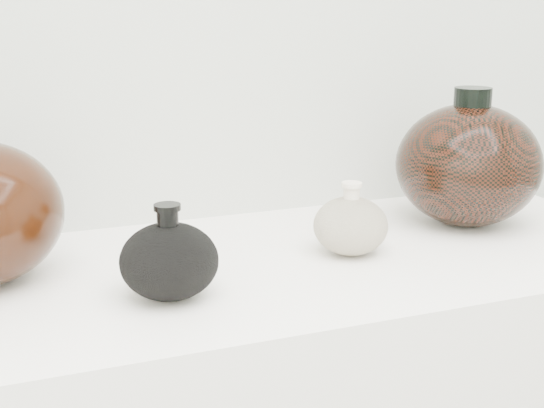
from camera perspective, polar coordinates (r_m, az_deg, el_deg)
name	(u,v)px	position (r m, az deg, el deg)	size (l,w,h in m)	color
black_gourd_vase	(169,260)	(0.97, -7.75, -4.22)	(0.15, 0.15, 0.12)	black
cream_gourd_vase	(351,225)	(1.13, 5.94, -1.59)	(0.14, 0.14, 0.11)	#B9A890
right_round_pot	(468,164)	(1.31, 14.55, 2.92)	(0.31, 0.31, 0.23)	black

